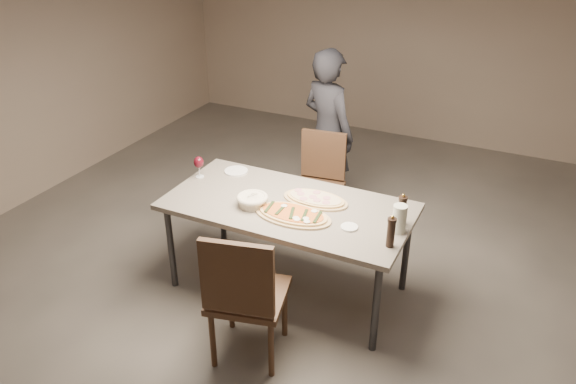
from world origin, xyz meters
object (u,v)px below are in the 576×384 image
at_px(zucchini_pizza, 293,215).
at_px(chair_near, 244,292).
at_px(chair_far, 320,177).
at_px(bread_basket, 252,200).
at_px(dining_table, 288,211).
at_px(diner, 328,133).
at_px(pepper_mill_left, 391,232).
at_px(carafe, 399,219).
at_px(ham_pizza, 315,199).

distance_m(zucchini_pizza, chair_near, 0.71).
bearing_deg(chair_far, bread_basket, 78.83).
relative_size(dining_table, diner, 1.13).
distance_m(dining_table, pepper_mill_left, 0.87).
distance_m(dining_table, chair_far, 0.99).
relative_size(zucchini_pizza, chair_near, 0.57).
bearing_deg(zucchini_pizza, carafe, 32.57).
relative_size(dining_table, chair_near, 1.80).
height_order(zucchini_pizza, pepper_mill_left, pepper_mill_left).
relative_size(zucchini_pizza, pepper_mill_left, 2.50).
relative_size(chair_far, diner, 0.57).
bearing_deg(ham_pizza, carafe, -7.73).
relative_size(pepper_mill_left, chair_far, 0.25).
distance_m(carafe, chair_far, 1.43).
bearing_deg(pepper_mill_left, carafe, 90.00).
xyz_separation_m(bread_basket, diner, (0.00, 1.43, -0.00)).
distance_m(chair_near, chair_far, 1.81).
xyz_separation_m(bread_basket, chair_near, (0.32, -0.69, -0.24)).
height_order(dining_table, carafe, carafe).
height_order(ham_pizza, carafe, carafe).
relative_size(pepper_mill_left, diner, 0.14).
bearing_deg(carafe, bread_basket, -173.69).
bearing_deg(chair_far, diner, -85.65).
height_order(bread_basket, chair_far, chair_far).
height_order(carafe, chair_far, carafe).
bearing_deg(zucchini_pizza, bread_basket, -159.89).
relative_size(carafe, diner, 0.13).
height_order(chair_far, diner, diner).
xyz_separation_m(zucchini_pizza, bread_basket, (-0.33, 0.01, 0.03)).
bearing_deg(zucchini_pizza, diner, 125.19).
bearing_deg(ham_pizza, pepper_mill_left, -22.50).
relative_size(zucchini_pizza, ham_pizza, 1.14).
xyz_separation_m(dining_table, ham_pizza, (0.16, 0.13, 0.07)).
distance_m(zucchini_pizza, bread_basket, 0.33).
xyz_separation_m(zucchini_pizza, chair_far, (-0.26, 1.11, -0.26)).
xyz_separation_m(bread_basket, carafe, (1.05, 0.12, 0.05)).
distance_m(chair_far, diner, 0.44).
bearing_deg(chair_near, dining_table, 83.21).
height_order(pepper_mill_left, diner, diner).
bearing_deg(diner, dining_table, 122.52).
relative_size(zucchini_pizza, chair_far, 0.63).
relative_size(carafe, chair_far, 0.22).
bearing_deg(pepper_mill_left, chair_far, 129.75).
bearing_deg(chair_near, ham_pizza, 72.68).
bearing_deg(chair_near, pepper_mill_left, 26.49).
xyz_separation_m(zucchini_pizza, chair_near, (-0.02, -0.68, -0.21)).
height_order(carafe, chair_near, chair_near).
distance_m(ham_pizza, carafe, 0.69).
bearing_deg(diner, bread_basket, 112.81).
relative_size(chair_near, diner, 0.63).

